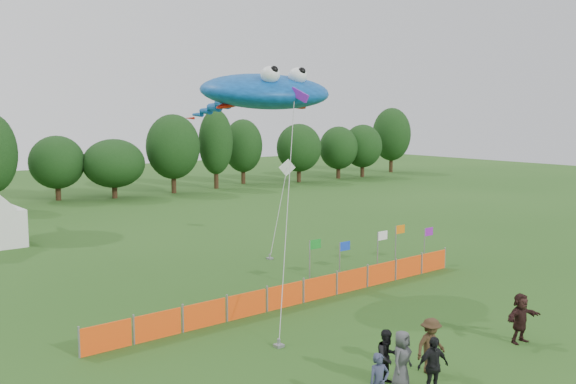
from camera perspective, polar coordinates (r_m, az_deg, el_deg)
ground at (r=21.97m, az=10.29°, el=-15.16°), size 160.00×160.00×0.00m
treeline at (r=60.65m, az=-22.66°, el=2.76°), size 104.57×8.78×8.36m
barrier_fence at (r=28.25m, az=1.32°, el=-8.85°), size 19.90×0.06×1.00m
flag_row at (r=33.16m, az=7.60°, el=-4.81°), size 8.73×0.73×2.27m
spectator_a at (r=18.66m, az=8.09°, el=-16.47°), size 0.72×0.58×1.69m
spectator_b at (r=20.43m, az=8.81°, el=-14.29°), size 0.92×0.76×1.72m
spectator_c at (r=21.45m, az=12.57°, el=-13.19°), size 1.23×0.78×1.81m
spectator_d at (r=19.90m, az=12.76°, el=-14.87°), size 1.13×0.71×1.79m
spectator_e at (r=20.26m, az=10.08°, el=-14.43°), size 0.98×0.76×1.77m
spectator_f at (r=24.97m, az=19.97°, el=-10.49°), size 1.74×0.74×1.82m
stingray_kite at (r=30.27m, az=-2.44°, el=8.86°), size 8.18×15.10×10.34m
small_kite_white at (r=39.32m, az=-0.49°, el=0.02°), size 4.69×3.64×5.33m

